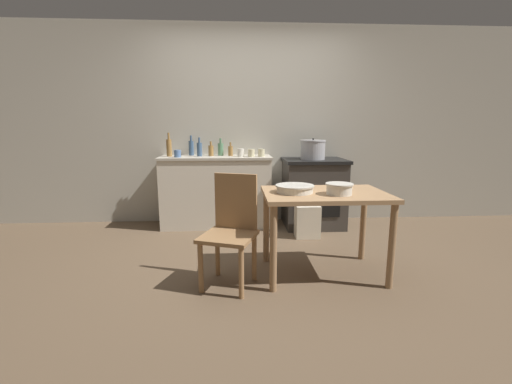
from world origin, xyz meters
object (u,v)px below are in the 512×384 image
chair (231,227)px  cup_far_right (261,153)px  bottle_center (221,149)px  cup_right (178,154)px  bottle_center_left (191,148)px  bottle_mid_left (199,149)px  bottle_center_right (211,150)px  stock_pot (313,150)px  work_table (324,205)px  cup_mid_right (251,153)px  mixing_bowl_large (295,188)px  flour_sack (307,221)px  bottle_left (230,151)px  mixing_bowl_small (339,188)px  stove (313,192)px  bottle_far_left (169,147)px  cup_end_right (241,153)px

chair → cup_far_right: 1.71m
bottle_center → cup_right: (-0.52, -0.22, -0.04)m
bottle_center_left → cup_right: (-0.13, -0.28, -0.05)m
bottle_mid_left → cup_right: (-0.25, -0.13, -0.05)m
bottle_center_left → bottle_center_right: (0.26, -0.11, -0.03)m
stock_pot → bottle_mid_left: bearing=174.8°
work_table → chair: 0.81m
stock_pot → cup_mid_right: size_ratio=3.38×
mixing_bowl_large → bottle_center: bearing=112.3°
bottle_center → bottle_center_left: bearing=170.3°
flour_sack → bottle_left: 1.33m
chair → bottle_left: bottle_left is taller
bottle_center_right → cup_right: 0.43m
mixing_bowl_small → bottle_center_right: (-1.14, 1.72, 0.19)m
bottle_left → cup_right: bottle_left is taller
stove → mixing_bowl_large: 1.59m
bottle_far_left → bottle_center: bottle_far_left is taller
bottle_far_left → cup_far_right: (1.15, -0.10, -0.07)m
bottle_center_left → bottle_center_right: bottle_center_left is taller
mixing_bowl_small → bottle_mid_left: 2.13m
flour_sack → stock_pot: size_ratio=1.20×
stove → mixing_bowl_small: size_ratio=3.88×
flour_sack → stove: bearing=70.4°
mixing_bowl_large → bottle_center: (-0.68, 1.66, 0.22)m
bottle_center_right → cup_end_right: bottle_center_right is taller
stove → mixing_bowl_small: 1.63m
bottle_left → bottle_mid_left: size_ratio=0.73×
bottle_center → cup_mid_right: (0.39, -0.20, -0.04)m
bottle_center → stove: bearing=-8.7°
bottle_center → bottle_center_right: bottle_center is taller
work_table → bottle_center: bearing=119.4°
stove → stock_pot: stock_pot is taller
chair → bottle_center_right: bearing=119.0°
flour_sack → bottle_far_left: (-1.65, 0.58, 0.82)m
stock_pot → mixing_bowl_large: bearing=-108.1°
flour_sack → cup_far_right: size_ratio=3.98×
bottle_center_left → bottle_center: size_ratio=1.16×
cup_right → cup_end_right: size_ratio=0.90×
flour_sack → mixing_bowl_small: bearing=-89.4°
work_table → cup_far_right: (-0.42, 1.48, 0.33)m
chair → bottle_far_left: bearing=134.9°
stock_pot → bottle_center_left: bottle_center_left is taller
flour_sack → bottle_center: bearing=146.9°
mixing_bowl_small → bottle_left: (-0.90, 1.72, 0.19)m
bottle_center_left → cup_mid_right: 0.81m
cup_right → mixing_bowl_small: bearing=-45.3°
cup_mid_right → cup_far_right: size_ratio=0.98×
cup_mid_right → cup_far_right: (0.13, 0.02, 0.00)m
bottle_center_right → bottle_left: bearing=0.1°
bottle_left → bottle_center: 0.14m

